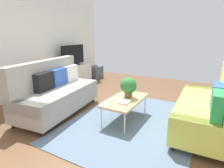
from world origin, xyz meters
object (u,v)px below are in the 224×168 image
(bottle_0, at_px, (65,63))
(vase_0, at_px, (59,65))
(coffee_table, at_px, (125,101))
(tv, at_px, (73,56))
(bottle_2, at_px, (70,63))
(tv_console, at_px, (74,75))
(couch_green, at_px, (209,107))
(storage_trunk, at_px, (95,72))
(potted_plant, at_px, (128,86))
(table_book_0, at_px, (125,102))
(bottle_1, at_px, (67,63))
(couch_beige, at_px, (56,92))

(bottle_0, bearing_deg, vase_0, 153.81)
(coffee_table, xyz_separation_m, tv, (1.51, 2.57, 0.56))
(vase_0, relative_size, bottle_2, 0.98)
(coffee_table, relative_size, tv_console, 0.79)
(couch_green, distance_m, bottle_2, 4.11)
(coffee_table, distance_m, bottle_0, 2.80)
(storage_trunk, bearing_deg, tv, 175.84)
(potted_plant, distance_m, bottle_2, 2.83)
(table_book_0, relative_size, bottle_0, 1.06)
(vase_0, xyz_separation_m, bottle_1, (0.28, -0.09, 0.03))
(tv, distance_m, potted_plant, 2.95)
(tv, height_order, vase_0, tv)
(potted_plant, xyz_separation_m, bottle_1, (1.09, 2.56, 0.10))
(vase_0, bearing_deg, couch_beige, -137.42)
(vase_0, bearing_deg, coffee_table, -109.36)
(table_book_0, xyz_separation_m, bottle_1, (1.38, 2.62, 0.31))
(bottle_2, bearing_deg, potted_plant, -115.09)
(bottle_1, bearing_deg, table_book_0, -117.84)
(coffee_table, height_order, bottle_1, bottle_1)
(couch_green, xyz_separation_m, bottle_2, (1.03, 3.97, 0.28))
(vase_0, bearing_deg, bottle_0, -26.19)
(tv, bearing_deg, bottle_1, -176.22)
(coffee_table, height_order, tv_console, tv_console)
(couch_green, relative_size, table_book_0, 8.02)
(couch_beige, xyz_separation_m, coffee_table, (0.40, -1.42, -0.06))
(couch_beige, bearing_deg, vase_0, -144.33)
(coffee_table, bearing_deg, bottle_0, 66.47)
(couch_beige, xyz_separation_m, couch_green, (0.68, -2.85, -0.01))
(table_book_0, bearing_deg, tv_console, 57.63)
(bottle_0, bearing_deg, tv_console, 5.75)
(vase_0, bearing_deg, tv_console, -4.93)
(potted_plant, bearing_deg, couch_beige, 109.50)
(storage_trunk, bearing_deg, bottle_1, 177.55)
(couch_beige, height_order, coffee_table, couch_beige)
(storage_trunk, bearing_deg, coffee_table, -136.32)
(couch_beige, relative_size, potted_plant, 4.93)
(coffee_table, distance_m, storage_trunk, 3.61)
(tv_console, xyz_separation_m, bottle_0, (-0.40, -0.04, 0.43))
(couch_green, distance_m, coffee_table, 1.45)
(table_book_0, distance_m, bottle_0, 2.94)
(storage_trunk, distance_m, vase_0, 1.76)
(coffee_table, xyz_separation_m, storage_trunk, (2.61, 2.49, -0.17))
(potted_plant, relative_size, bottle_0, 1.78)
(potted_plant, bearing_deg, couch_green, -83.00)
(table_book_0, bearing_deg, couch_beige, 98.30)
(couch_green, bearing_deg, bottle_1, 75.13)
(couch_beige, bearing_deg, bottle_2, -153.47)
(tv_console, bearing_deg, couch_green, -106.95)
(couch_green, height_order, potted_plant, couch_green)
(couch_green, bearing_deg, potted_plant, 95.18)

